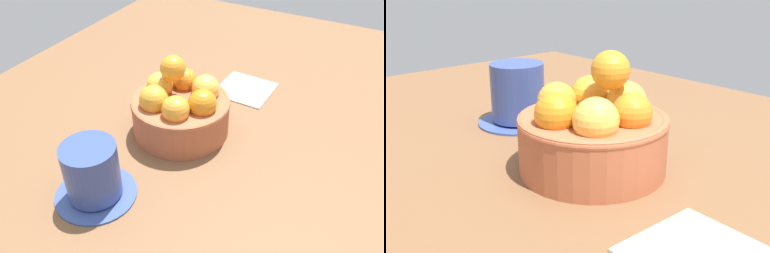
% 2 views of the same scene
% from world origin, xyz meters
% --- Properties ---
extents(ground_plane, '(1.17, 0.84, 0.04)m').
position_xyz_m(ground_plane, '(0.00, 0.00, -0.02)').
color(ground_plane, brown).
extents(terracotta_bowl, '(0.16, 0.16, 0.13)m').
position_xyz_m(terracotta_bowl, '(-0.00, 0.00, 0.04)').
color(terracotta_bowl, '#AD5938').
rests_on(terracotta_bowl, ground_plane).
extents(coffee_cup, '(0.11, 0.11, 0.08)m').
position_xyz_m(coffee_cup, '(-0.18, 0.03, 0.04)').
color(coffee_cup, '#394F93').
rests_on(coffee_cup, ground_plane).
extents(folded_napkin, '(0.10, 0.10, 0.01)m').
position_xyz_m(folded_napkin, '(0.17, -0.05, 0.00)').
color(folded_napkin, white).
rests_on(folded_napkin, ground_plane).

